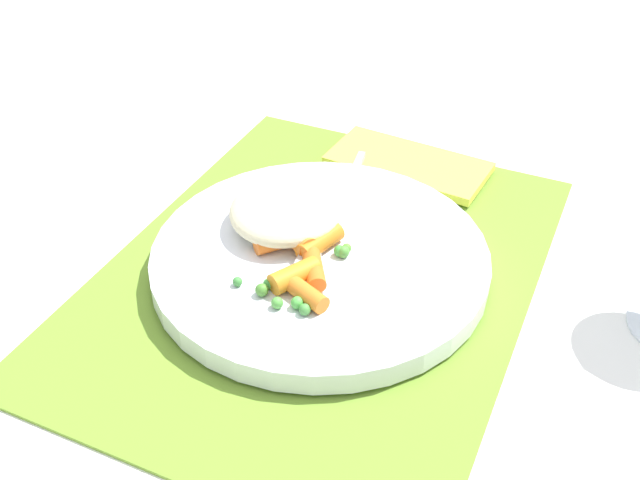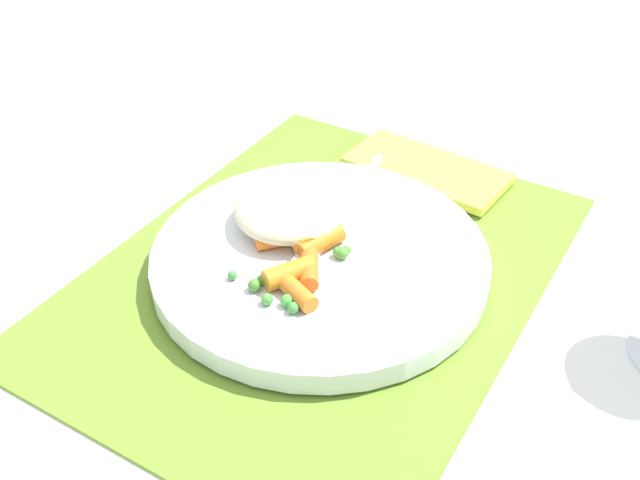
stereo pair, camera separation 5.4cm
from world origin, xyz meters
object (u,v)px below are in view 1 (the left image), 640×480
(carrot_portion, at_px, (300,255))
(fork, at_px, (329,228))
(napkin, at_px, (408,164))
(rice_mound, at_px, (287,209))
(plate, at_px, (320,259))

(carrot_portion, distance_m, fork, 0.05)
(napkin, bearing_deg, fork, -6.57)
(rice_mound, bearing_deg, plate, 61.71)
(napkin, bearing_deg, rice_mound, -18.66)
(plate, height_order, carrot_portion, carrot_portion)
(fork, distance_m, napkin, 0.15)
(plate, distance_m, carrot_portion, 0.03)
(plate, height_order, napkin, plate)
(carrot_portion, distance_m, napkin, 0.20)
(plate, bearing_deg, carrot_portion, -18.04)
(rice_mound, height_order, carrot_portion, rice_mound)
(napkin, bearing_deg, plate, -4.28)
(rice_mound, relative_size, fork, 0.50)
(plate, height_order, fork, fork)
(plate, relative_size, rice_mound, 2.68)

